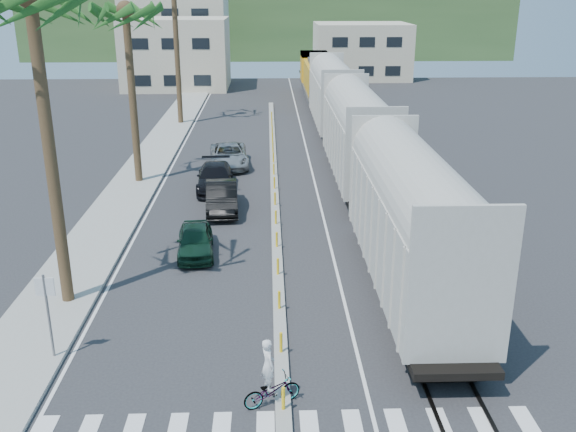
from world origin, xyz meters
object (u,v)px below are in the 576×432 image
at_px(street_sign, 47,305).
at_px(car_lead, 195,240).
at_px(cyclist, 271,385).
at_px(car_second, 222,197).

relative_size(street_sign, car_lead, 0.74).
distance_m(car_lead, cyclist, 11.63).
bearing_deg(car_lead, street_sign, -118.40).
xyz_separation_m(car_lead, cyclist, (3.31, -11.15, -0.01)).
distance_m(car_lead, car_second, 5.96).
relative_size(car_second, cyclist, 2.25).
relative_size(car_lead, cyclist, 1.91).
bearing_deg(street_sign, car_second, 72.95).
height_order(car_second, cyclist, cyclist).
distance_m(street_sign, cyclist, 7.53).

